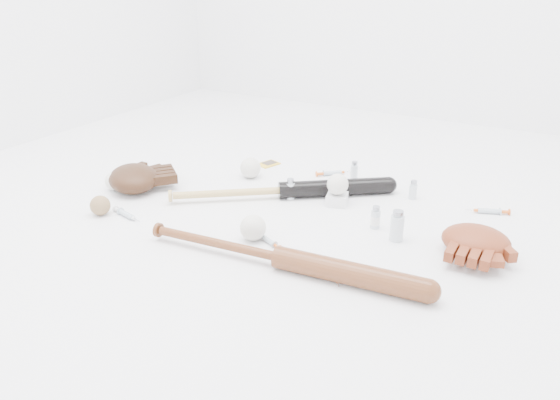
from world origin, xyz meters
The scene contains 21 objects.
bat_dark centered at (-0.11, 0.14, 0.03)m, with size 0.85×0.06×0.06m, color black, non-canonical shape.
bat_wood centered at (0.12, -0.29, 0.03)m, with size 0.88×0.06×0.06m, color brown, non-canonical shape.
glove_dark centered at (-0.64, -0.06, 0.05)m, with size 0.26×0.26×0.10m, color #321B0E, non-canonical shape.
glove_tan centered at (0.58, 0.07, 0.04)m, with size 0.24×0.24×0.09m, color maroon, non-canonical shape.
trading_card centered at (-0.34, 0.43, 0.00)m, with size 0.06×0.09×0.00m, color gold.
pedestal centered at (0.08, 0.19, 0.02)m, with size 0.07×0.07×0.04m, color white.
baseball_on_pedestal centered at (0.08, 0.19, 0.08)m, with size 0.08×0.08×0.08m, color silver.
baseball_left centered at (-0.70, -0.09, 0.04)m, with size 0.07×0.07×0.07m, color silver.
baseball_upper centered at (-0.32, 0.27, 0.04)m, with size 0.08×0.08×0.08m, color silver.
baseball_mid centered at (-0.03, -0.18, 0.04)m, with size 0.08×0.08×0.08m, color silver.
baseball_aged centered at (-0.58, -0.28, 0.03)m, with size 0.07×0.07×0.07m, color olive.
syringe_0 centered at (-0.49, -0.25, 0.01)m, with size 0.16×0.03×0.02m, color #ADBCC6, non-canonical shape.
syringe_1 centered at (0.02, -0.18, 0.01)m, with size 0.14×0.02×0.02m, color #ADBCC6, non-canonical shape.
syringe_2 centered at (-0.05, 0.45, 0.01)m, with size 0.16×0.03×0.02m, color #ADBCC6, non-canonical shape.
syringe_3 centered at (0.28, -0.25, 0.01)m, with size 0.14×0.02×0.02m, color #ADBCC6, non-canonical shape.
syringe_4 centered at (0.57, 0.38, 0.01)m, with size 0.16×0.03×0.02m, color #ADBCC6, non-canonical shape.
vial_0 centered at (0.04, 0.45, 0.04)m, with size 0.03×0.03×0.08m, color silver.
vial_1 centered at (0.30, 0.38, 0.04)m, with size 0.03×0.03×0.07m, color silver.
vial_2 centered at (0.27, 0.08, 0.04)m, with size 0.03×0.03×0.08m, color silver.
vial_3 centered at (0.35, 0.04, 0.05)m, with size 0.04×0.04×0.10m, color silver.
vial_4 centered at (-0.08, 0.16, 0.04)m, with size 0.03×0.03×0.08m, color silver.
Camera 1 is at (0.78, -1.45, 0.79)m, focal length 35.00 mm.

